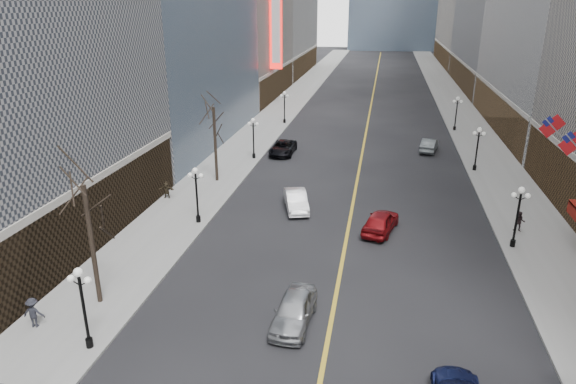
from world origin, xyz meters
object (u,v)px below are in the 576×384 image
at_px(streetlamp_east_1, 518,211).
at_px(car_nb_near, 294,310).
at_px(car_nb_mid, 296,201).
at_px(streetlamp_west_1, 196,189).
at_px(car_sb_mid, 381,221).
at_px(streetlamp_east_3, 457,110).
at_px(streetlamp_west_2, 253,134).
at_px(streetlamp_west_3, 284,104).
at_px(streetlamp_west_0, 83,300).
at_px(car_nb_far, 283,148).
at_px(car_sb_far, 429,145).
at_px(streetlamp_east_2, 478,144).

xyz_separation_m(streetlamp_east_1, car_nb_near, (-13.80, -11.87, -2.07)).
distance_m(streetlamp_east_1, car_nb_mid, 17.16).
relative_size(streetlamp_east_1, car_nb_mid, 0.93).
bearing_deg(streetlamp_west_1, car_sb_mid, 4.53).
relative_size(streetlamp_east_3, streetlamp_west_1, 1.00).
xyz_separation_m(car_nb_near, car_sb_mid, (4.44, 13.00, 0.01)).
relative_size(streetlamp_east_1, streetlamp_west_2, 1.00).
relative_size(streetlamp_west_3, car_sb_mid, 0.92).
xyz_separation_m(streetlamp_east_1, streetlamp_west_3, (-23.60, 36.00, 0.00)).
bearing_deg(streetlamp_west_3, streetlamp_west_0, -90.00).
height_order(streetlamp_west_0, car_nb_far, streetlamp_west_0).
bearing_deg(streetlamp_west_0, car_nb_far, 85.63).
relative_size(streetlamp_east_1, car_nb_far, 0.82).
relative_size(streetlamp_west_2, car_nb_far, 0.82).
bearing_deg(car_nb_mid, car_sb_far, 42.79).
distance_m(streetlamp_west_1, car_sb_far, 31.73).
distance_m(streetlamp_west_0, car_nb_near, 10.83).
height_order(streetlamp_east_3, car_sb_far, streetlamp_east_3).
distance_m(streetlamp_west_3, car_sb_mid, 37.72).
bearing_deg(streetlamp_west_1, streetlamp_east_2, 37.33).
bearing_deg(streetlamp_east_2, streetlamp_east_1, -90.00).
distance_m(streetlamp_east_2, streetlamp_east_3, 18.00).
distance_m(streetlamp_west_1, streetlamp_west_2, 18.00).
distance_m(streetlamp_east_2, car_sb_mid, 19.41).
distance_m(streetlamp_east_1, streetlamp_west_1, 23.60).
relative_size(streetlamp_west_2, car_nb_near, 0.93).
distance_m(streetlamp_east_1, car_sb_mid, 9.65).
xyz_separation_m(streetlamp_west_0, streetlamp_west_1, (0.00, 16.00, 0.00)).
xyz_separation_m(streetlamp_west_0, car_nb_mid, (7.14, 20.36, -2.10)).
relative_size(streetlamp_west_1, car_sb_mid, 0.92).
xyz_separation_m(streetlamp_west_2, car_nb_near, (9.80, -29.87, -2.07)).
bearing_deg(streetlamp_east_1, streetlamp_east_2, 90.00).
height_order(streetlamp_east_2, streetlamp_west_1, same).
relative_size(streetlamp_west_0, streetlamp_west_2, 1.00).
height_order(streetlamp_west_1, car_nb_near, streetlamp_west_1).
bearing_deg(streetlamp_west_2, streetlamp_east_3, 37.33).
distance_m(streetlamp_west_2, car_sb_mid, 22.17).
xyz_separation_m(streetlamp_east_2, car_nb_near, (-13.80, -29.87, -2.07)).
distance_m(car_nb_far, car_sb_mid, 22.62).
bearing_deg(streetlamp_west_0, car_nb_near, 22.84).
relative_size(car_nb_near, car_sb_mid, 0.99).
relative_size(car_nb_far, car_sb_mid, 1.12).
bearing_deg(car_nb_near, streetlamp_east_3, 77.17).
distance_m(streetlamp_east_2, car_nb_mid, 21.48).
distance_m(streetlamp_east_3, streetlamp_west_0, 57.10).
bearing_deg(car_sb_far, car_nb_near, 86.49).
xyz_separation_m(streetlamp_west_3, car_nb_near, (9.80, -47.87, -2.07)).
distance_m(streetlamp_west_2, car_sb_far, 20.78).
height_order(streetlamp_west_0, streetlamp_west_2, same).
relative_size(streetlamp_west_0, car_nb_mid, 0.93).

